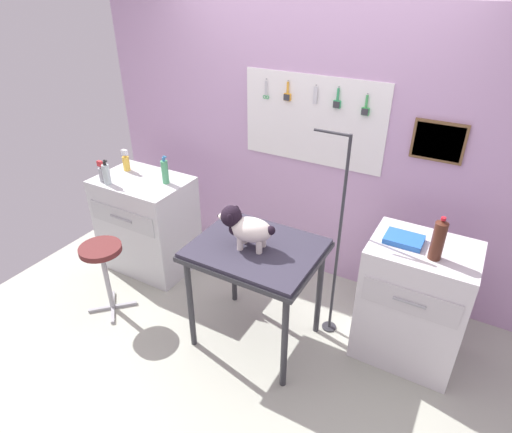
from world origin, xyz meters
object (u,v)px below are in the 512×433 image
counter_left (147,223)px  stool (103,259)px  grooming_table (256,257)px  cabinet_right (413,302)px  detangler_spray (165,172)px  soda_bottle (438,240)px  dog (245,227)px  grooming_arm (337,249)px

counter_left → stool: bearing=-78.1°
grooming_table → cabinet_right: size_ratio=0.95×
cabinet_right → detangler_spray: detangler_spray is taller
grooming_table → stool: 1.26m
stool → soda_bottle: (2.27, 0.63, 0.55)m
counter_left → stool: 0.67m
counter_left → dog: bearing=-16.7°
soda_bottle → counter_left: bearing=179.4°
cabinet_right → detangler_spray: (-2.11, -0.02, 0.53)m
counter_left → soda_bottle: (2.41, -0.03, 0.61)m
grooming_table → dog: (-0.06, -0.04, 0.24)m
stool → counter_left: bearing=101.9°
grooming_arm → detangler_spray: (-1.55, 0.03, 0.25)m
counter_left → cabinet_right: (2.35, 0.07, 0.02)m
grooming_arm → counter_left: 1.81m
stool → detangler_spray: 0.87m
dog → detangler_spray: detangler_spray is taller
soda_bottle → grooming_table: bearing=-163.4°
detangler_spray → stool: bearing=-97.7°
cabinet_right → counter_left: bearing=-178.2°
dog → counter_left: dog is taller
grooming_arm → counter_left: bearing=-179.3°
dog → grooming_arm: bearing=38.8°
dog → cabinet_right: size_ratio=0.43×
stool → soda_bottle: size_ratio=2.14×
counter_left → soda_bottle: size_ratio=3.06×
grooming_arm → cabinet_right: size_ratio=1.73×
grooming_table → stool: grooming_table is taller
dog → detangler_spray: (-1.04, 0.44, -0.00)m
grooming_arm → counter_left: size_ratio=1.80×
grooming_arm → soda_bottle: (0.63, -0.05, 0.31)m
grooming_arm → dog: size_ratio=4.02×
grooming_arm → counter_left: (-1.78, -0.02, -0.30)m
stool → soda_bottle: bearing=15.5°
soda_bottle → dog: bearing=-162.5°
soda_bottle → detangler_spray: bearing=178.0°
stool → cabinet_right: bearing=18.3°
grooming_table → soda_bottle: (1.08, 0.32, 0.31)m
grooming_table → counter_left: (-1.34, 0.35, -0.30)m
grooming_arm → detangler_spray: 1.57m
grooming_arm → cabinet_right: grooming_arm is taller
grooming_arm → stool: bearing=-157.5°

